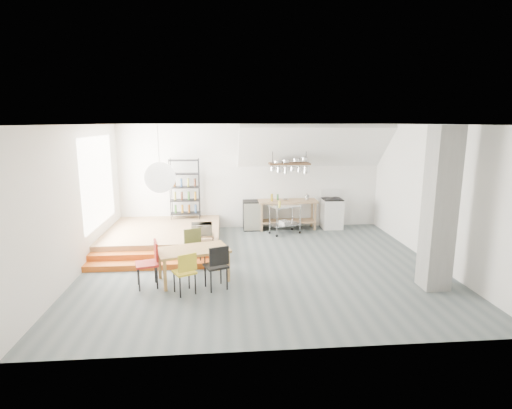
{
  "coord_description": "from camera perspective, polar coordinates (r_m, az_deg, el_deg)",
  "views": [
    {
      "loc": [
        -0.87,
        -8.7,
        3.25
      ],
      "look_at": [
        -0.07,
        0.8,
        1.28
      ],
      "focal_mm": 28.0,
      "sensor_mm": 36.0,
      "label": 1
    }
  ],
  "objects": [
    {
      "name": "ceiling",
      "position": [
        8.75,
        0.9,
        11.36
      ],
      "size": [
        8.0,
        7.0,
        0.02
      ],
      "primitive_type": "cube",
      "color": "white",
      "rests_on": "wall_back"
    },
    {
      "name": "dining_table",
      "position": [
        8.41,
        -8.98,
        -6.76
      ],
      "size": [
        1.61,
        1.2,
        0.68
      ],
      "rotation": [
        0.0,
        0.0,
        0.3
      ],
      "color": "olive",
      "rests_on": "ground"
    },
    {
      "name": "microwave_shelf",
      "position": [
        9.85,
        -7.74,
        -4.36
      ],
      "size": [
        0.6,
        0.4,
        0.16
      ],
      "color": "#9C724E",
      "rests_on": "platform"
    },
    {
      "name": "slope_ceiling",
      "position": [
        11.93,
        8.21,
        8.2
      ],
      "size": [
        4.4,
        1.44,
        1.32
      ],
      "primitive_type": "cube",
      "rotation": [
        -0.73,
        0.0,
        0.0
      ],
      "color": "white",
      "rests_on": "wall_back"
    },
    {
      "name": "window_pane",
      "position": [
        10.76,
        -21.6,
        3.12
      ],
      "size": [
        0.02,
        2.5,
        2.2
      ],
      "primitive_type": "cube",
      "color": "white",
      "rests_on": "wall_left"
    },
    {
      "name": "kitchen_counter",
      "position": [
        12.3,
        4.51,
        -0.68
      ],
      "size": [
        1.8,
        0.6,
        0.91
      ],
      "color": "#9C724E",
      "rests_on": "ground"
    },
    {
      "name": "rolling_cart",
      "position": [
        11.79,
        4.15,
        -1.56
      ],
      "size": [
        0.98,
        0.78,
        0.86
      ],
      "rotation": [
        0.0,
        0.0,
        0.41
      ],
      "color": "silver",
      "rests_on": "ground"
    },
    {
      "name": "platform",
      "position": [
        11.25,
        -13.0,
        -4.36
      ],
      "size": [
        3.0,
        3.0,
        0.4
      ],
      "primitive_type": "cube",
      "color": "#9C724E",
      "rests_on": "ground"
    },
    {
      "name": "concrete_column",
      "position": [
        8.48,
        24.74,
        -0.61
      ],
      "size": [
        0.5,
        0.5,
        3.2
      ],
      "primitive_type": "cube",
      "color": "gray",
      "rests_on": "ground"
    },
    {
      "name": "step_lower",
      "position": [
        9.45,
        -14.61,
        -8.38
      ],
      "size": [
        3.0,
        0.35,
        0.13
      ],
      "primitive_type": "cube",
      "color": "#BF5416",
      "rests_on": "ground"
    },
    {
      "name": "step_upper",
      "position": [
        9.76,
        -14.29,
        -7.32
      ],
      "size": [
        3.0,
        0.35,
        0.27
      ],
      "primitive_type": "cube",
      "color": "#BF5416",
      "rests_on": "ground"
    },
    {
      "name": "chair_mustard",
      "position": [
        7.79,
        -10.03,
        -9.15
      ],
      "size": [
        0.52,
        0.52,
        0.84
      ],
      "rotation": [
        0.0,
        0.0,
        3.62
      ],
      "color": "gold",
      "rests_on": "ground"
    },
    {
      "name": "pot_rack",
      "position": [
        11.87,
        4.92,
        5.47
      ],
      "size": [
        1.2,
        0.5,
        1.43
      ],
      "color": "#3D2918",
      "rests_on": "ceiling"
    },
    {
      "name": "paper_lantern",
      "position": [
        7.95,
        -13.56,
        3.77
      ],
      "size": [
        0.6,
        0.6,
        0.6
      ],
      "primitive_type": "sphere",
      "color": "white",
      "rests_on": "ceiling"
    },
    {
      "name": "wire_shelving",
      "position": [
        12.11,
        -10.12,
        2.36
      ],
      "size": [
        0.88,
        0.38,
        1.8
      ],
      "color": "black",
      "rests_on": "platform"
    },
    {
      "name": "chair_red",
      "position": [
        8.29,
        -14.83,
        -7.64
      ],
      "size": [
        0.53,
        0.53,
        0.94
      ],
      "rotation": [
        0.0,
        0.0,
        -1.31
      ],
      "color": "#AC1F18",
      "rests_on": "ground"
    },
    {
      "name": "stove",
      "position": [
        12.64,
        10.78,
        -1.19
      ],
      "size": [
        0.6,
        0.6,
        1.18
      ],
      "color": "white",
      "rests_on": "ground"
    },
    {
      "name": "wall_right",
      "position": [
        10.11,
        24.07,
        1.27
      ],
      "size": [
        0.04,
        7.0,
        3.2
      ],
      "primitive_type": "cube",
      "color": "silver",
      "rests_on": "ground"
    },
    {
      "name": "wall_left",
      "position": [
        9.39,
        -24.2,
        0.53
      ],
      "size": [
        0.04,
        7.0,
        3.2
      ],
      "primitive_type": "cube",
      "color": "silver",
      "rests_on": "ground"
    },
    {
      "name": "bowl",
      "position": [
        12.18,
        4.25,
        0.68
      ],
      "size": [
        0.22,
        0.22,
        0.05
      ],
      "primitive_type": "imported",
      "rotation": [
        0.0,
        0.0,
        -0.16
      ],
      "color": "silver",
      "rests_on": "kitchen_counter"
    },
    {
      "name": "floor",
      "position": [
        9.33,
        0.84,
        -8.7
      ],
      "size": [
        8.0,
        8.0,
        0.0
      ],
      "primitive_type": "plane",
      "color": "#505B5C",
      "rests_on": "ground"
    },
    {
      "name": "chair_olive",
      "position": [
        9.08,
        -8.83,
        -5.82
      ],
      "size": [
        0.53,
        0.53,
        0.9
      ],
      "rotation": [
        0.0,
        0.0,
        0.35
      ],
      "color": "brown",
      "rests_on": "ground"
    },
    {
      "name": "microwave",
      "position": [
        9.8,
        -7.77,
        -3.48
      ],
      "size": [
        0.52,
        0.37,
        0.28
      ],
      "primitive_type": "imported",
      "rotation": [
        0.0,
        0.0,
        0.06
      ],
      "color": "beige",
      "rests_on": "microwave_shelf"
    },
    {
      "name": "chair_black",
      "position": [
        7.91,
        -5.58,
        -8.37
      ],
      "size": [
        0.54,
        0.54,
        0.91
      ],
      "rotation": [
        0.0,
        0.0,
        3.52
      ],
      "color": "black",
      "rests_on": "ground"
    },
    {
      "name": "wall_back",
      "position": [
        12.34,
        -0.74,
        4.0
      ],
      "size": [
        8.0,
        0.04,
        3.2
      ],
      "primitive_type": "cube",
      "color": "silver",
      "rests_on": "ground"
    },
    {
      "name": "mini_fridge",
      "position": [
        12.26,
        -0.62,
        -1.53
      ],
      "size": [
        0.53,
        0.53,
        0.9
      ],
      "primitive_type": "cube",
      "color": "black",
      "rests_on": "ground"
    }
  ]
}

